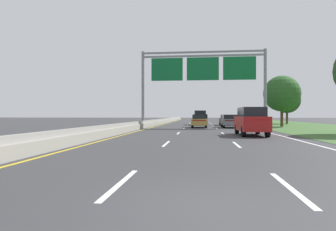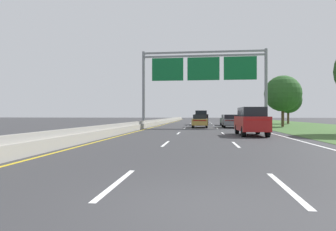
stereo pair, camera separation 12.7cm
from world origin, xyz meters
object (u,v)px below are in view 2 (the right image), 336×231
roadside_tree_mid (283,94)px  car_grey_right_lane_sedan (230,121)px  car_gold_centre_lane_sedan (200,121)px  car_red_right_lane_suv (251,121)px  pickup_truck_black (201,118)px  car_darkgreen_right_lane_sedan (227,120)px  roadside_tree_far (288,100)px  overhead_sign_gantry (203,72)px

roadside_tree_mid → car_grey_right_lane_sedan: bearing=-154.6°
car_gold_centre_lane_sedan → car_red_right_lane_suv: bearing=-163.0°
pickup_truck_black → car_grey_right_lane_sedan: bearing=-159.8°
car_gold_centre_lane_sedan → car_red_right_lane_suv: 13.47m
car_darkgreen_right_lane_sedan → roadside_tree_mid: bearing=-122.0°
car_darkgreen_right_lane_sedan → roadside_tree_far: (10.90, 8.23, 3.22)m
overhead_sign_gantry → car_gold_centre_lane_sedan: (-0.43, -0.02, -5.85)m
car_red_right_lane_suv → roadside_tree_mid: bearing=-23.2°
car_grey_right_lane_sedan → roadside_tree_mid: size_ratio=0.67×
pickup_truck_black → car_grey_right_lane_sedan: size_ratio=1.23×
car_darkgreen_right_lane_sedan → car_red_right_lane_suv: car_red_right_lane_suv is taller
pickup_truck_black → car_gold_centre_lane_sedan: pickup_truck_black is taller
pickup_truck_black → car_gold_centre_lane_sedan: bearing=178.4°
roadside_tree_mid → roadside_tree_far: roadside_tree_mid is taller
overhead_sign_gantry → car_grey_right_lane_sedan: size_ratio=3.42×
car_darkgreen_right_lane_sedan → car_grey_right_lane_sedan: same height
car_gold_centre_lane_sedan → roadside_tree_far: roadside_tree_far is taller
pickup_truck_black → car_darkgreen_right_lane_sedan: bearing=-115.1°
car_darkgreen_right_lane_sedan → roadside_tree_mid: roadside_tree_mid is taller
pickup_truck_black → roadside_tree_far: roadside_tree_far is taller
car_red_right_lane_suv → overhead_sign_gantry: bearing=14.1°
car_red_right_lane_suv → roadside_tree_far: 30.98m
roadside_tree_mid → roadside_tree_far: bearing=71.2°
pickup_truck_black → car_grey_right_lane_sedan: pickup_truck_black is taller
car_gold_centre_lane_sedan → roadside_tree_far: size_ratio=0.70×
car_darkgreen_right_lane_sedan → overhead_sign_gantry: bearing=155.2°
pickup_truck_black → car_red_right_lane_suv: 22.63m
car_red_right_lane_suv → pickup_truck_black: bearing=8.5°
car_darkgreen_right_lane_sedan → car_red_right_lane_suv: bearing=179.6°
car_darkgreen_right_lane_sedan → car_gold_centre_lane_sedan: same height
overhead_sign_gantry → roadside_tree_far: (14.40, 15.93, -2.63)m
pickup_truck_black → car_gold_centre_lane_sedan: size_ratio=1.23×
overhead_sign_gantry → car_red_right_lane_suv: bearing=-74.9°
car_darkgreen_right_lane_sedan → roadside_tree_far: 14.04m
overhead_sign_gantry → pickup_truck_black: overhead_sign_gantry is taller
car_grey_right_lane_sedan → car_red_right_lane_suv: bearing=-178.7°
pickup_truck_black → roadside_tree_far: 16.34m
roadside_tree_far → car_gold_centre_lane_sedan: bearing=-132.9°
pickup_truck_black → roadside_tree_far: (14.68, 6.52, 2.96)m
overhead_sign_gantry → roadside_tree_far: size_ratio=2.40×
overhead_sign_gantry → roadside_tree_far: overhead_sign_gantry is taller
roadside_tree_far → car_grey_right_lane_sedan: bearing=-125.5°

